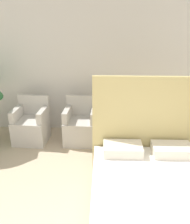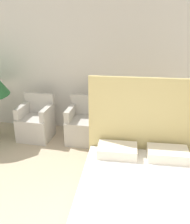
{
  "view_description": "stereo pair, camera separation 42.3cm",
  "coord_description": "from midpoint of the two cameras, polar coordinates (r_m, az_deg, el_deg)",
  "views": [
    {
      "loc": [
        0.2,
        -1.2,
        2.38
      ],
      "look_at": [
        0.08,
        2.73,
        0.82
      ],
      "focal_mm": 40.0,
      "sensor_mm": 36.0,
      "label": 1
    },
    {
      "loc": [
        0.63,
        -1.17,
        2.38
      ],
      "look_at": [
        0.08,
        2.73,
        0.82
      ],
      "focal_mm": 40.0,
      "sensor_mm": 36.0,
      "label": 2
    }
  ],
  "objects": [
    {
      "name": "armchair_near_window_left",
      "position": [
        5.12,
        -16.68,
        -3.3
      ],
      "size": [
        0.67,
        0.62,
        0.89
      ],
      "rotation": [
        0.0,
        0.0,
        -0.08
      ],
      "color": "#B7B2A8",
      "rests_on": "ground_plane"
    },
    {
      "name": "armchair_near_window_right",
      "position": [
        4.9,
        -5.72,
        -3.58
      ],
      "size": [
        0.65,
        0.61,
        0.89
      ],
      "rotation": [
        0.0,
        0.0,
        -0.05
      ],
      "color": "#B7B2A8",
      "rests_on": "ground_plane"
    },
    {
      "name": "bed",
      "position": [
        3.25,
        9.82,
        -18.77
      ],
      "size": [
        1.61,
        2.18,
        1.57
      ],
      "color": "#8C7A5B",
      "rests_on": "ground_plane"
    },
    {
      "name": "wall_back",
      "position": [
        5.16,
        -2.93,
        11.16
      ],
      "size": [
        10.0,
        0.06,
        2.9
      ],
      "color": "silver",
      "rests_on": "ground_plane"
    }
  ]
}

